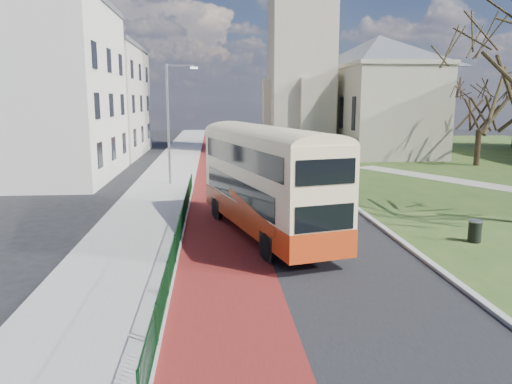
{
  "coord_description": "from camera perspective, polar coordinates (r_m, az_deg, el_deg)",
  "views": [
    {
      "loc": [
        -1.57,
        -16.21,
        5.79
      ],
      "look_at": [
        0.22,
        4.18,
        2.0
      ],
      "focal_mm": 35.0,
      "sensor_mm": 36.0,
      "label": 1
    }
  ],
  "objects": [
    {
      "name": "bus",
      "position": [
        21.19,
        1.11,
        1.78
      ],
      "size": [
        5.2,
        11.1,
        4.52
      ],
      "rotation": [
        0.0,
        0.0,
        0.26
      ],
      "color": "#B43410",
      "rests_on": "ground"
    },
    {
      "name": "ground",
      "position": [
        17.28,
        0.5,
        -9.08
      ],
      "size": [
        160.0,
        160.0,
        0.0
      ],
      "primitive_type": "plane",
      "color": "black",
      "rests_on": "ground"
    },
    {
      "name": "gothic_church",
      "position": [
        56.5,
        10.0,
        17.81
      ],
      "size": [
        16.38,
        18.0,
        40.0
      ],
      "color": "#A19983",
      "rests_on": "ground"
    },
    {
      "name": "street_block_near",
      "position": [
        40.18,
        -23.46,
        10.68
      ],
      "size": [
        10.3,
        14.3,
        13.0
      ],
      "color": "silver",
      "rests_on": "ground"
    },
    {
      "name": "road_carriageway",
      "position": [
        36.79,
        -0.16,
        1.45
      ],
      "size": [
        9.0,
        120.0,
        0.01
      ],
      "primitive_type": "cube",
      "color": "black",
      "rests_on": "ground"
    },
    {
      "name": "streetlamp",
      "position": [
        34.34,
        -9.75,
        8.35
      ],
      "size": [
        2.13,
        0.18,
        8.0
      ],
      "color": "gray",
      "rests_on": "pavement_west"
    },
    {
      "name": "kerb_west",
      "position": [
        36.68,
        -7.19,
        1.43
      ],
      "size": [
        0.25,
        120.0,
        0.13
      ],
      "primitive_type": "cube",
      "color": "#999993",
      "rests_on": "ground"
    },
    {
      "name": "pavement_west",
      "position": [
        36.82,
        -10.3,
        1.37
      ],
      "size": [
        4.0,
        120.0,
        0.12
      ],
      "primitive_type": "cube",
      "color": "gray",
      "rests_on": "ground"
    },
    {
      "name": "pedestrian_railing",
      "position": [
        20.92,
        -8.65,
        -4.13
      ],
      "size": [
        0.07,
        24.0,
        1.12
      ],
      "color": "black",
      "rests_on": "ground"
    },
    {
      "name": "kerb_east",
      "position": [
        39.39,
        6.28,
        2.07
      ],
      "size": [
        0.25,
        80.0,
        0.13
      ],
      "primitive_type": "cube",
      "color": "#999993",
      "rests_on": "ground"
    },
    {
      "name": "bus_lane",
      "position": [
        36.67,
        -4.37,
        1.39
      ],
      "size": [
        3.4,
        120.0,
        0.01
      ],
      "primitive_type": "cube",
      "color": "#591414",
      "rests_on": "ground"
    },
    {
      "name": "litter_bin",
      "position": [
        22.35,
        23.73,
        -4.11
      ],
      "size": [
        0.73,
        0.73,
        0.91
      ],
      "rotation": [
        0.0,
        0.0,
        -0.36
      ],
      "color": "black",
      "rests_on": "grass_green"
    },
    {
      "name": "street_block_far",
      "position": [
        55.61,
        -18.21,
        9.95
      ],
      "size": [
        10.3,
        16.3,
        11.5
      ],
      "color": "#BDB1A0",
      "rests_on": "ground"
    },
    {
      "name": "winter_tree_far",
      "position": [
        48.24,
        24.34,
        9.4
      ],
      "size": [
        7.2,
        7.2,
        8.1
      ],
      "rotation": [
        0.0,
        0.0,
        0.4
      ],
      "color": "#332619",
      "rests_on": "grass_green"
    }
  ]
}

